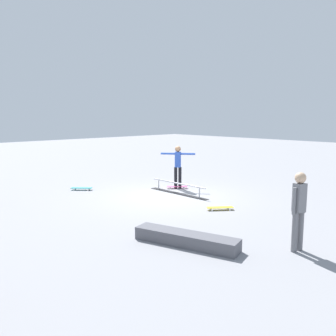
# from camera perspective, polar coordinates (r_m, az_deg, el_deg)

# --- Properties ---
(ground_plane) EXTENTS (60.00, 60.00, 0.00)m
(ground_plane) POSITION_cam_1_polar(r_m,az_deg,el_deg) (12.62, 0.17, -4.55)
(ground_plane) COLOR gray
(grind_rail) EXTENTS (2.77, 0.25, 0.41)m
(grind_rail) POSITION_cam_1_polar(r_m,az_deg,el_deg) (13.01, 1.60, -3.36)
(grind_rail) COLOR black
(grind_rail) RESTS_ON ground_plane
(skate_ledge) EXTENTS (2.43, 1.14, 0.28)m
(skate_ledge) POSITION_cam_1_polar(r_m,az_deg,el_deg) (7.99, 2.88, -11.28)
(skate_ledge) COLOR #595960
(skate_ledge) RESTS_ON ground_plane
(skater_main) EXTENTS (1.10, 0.89, 1.67)m
(skater_main) POSITION_cam_1_polar(r_m,az_deg,el_deg) (13.81, 1.59, 0.66)
(skater_main) COLOR black
(skater_main) RESTS_ON ground_plane
(skateboard_main) EXTENTS (0.68, 0.73, 0.09)m
(skateboard_main) POSITION_cam_1_polar(r_m,az_deg,el_deg) (13.93, 1.47, -3.00)
(skateboard_main) COLOR #E05993
(skateboard_main) RESTS_ON ground_plane
(bystander_grey_shirt) EXTENTS (0.25, 0.39, 1.68)m
(bystander_grey_shirt) POSITION_cam_1_polar(r_m,az_deg,el_deg) (7.90, 20.22, -5.89)
(bystander_grey_shirt) COLOR slate
(bystander_grey_shirt) RESTS_ON ground_plane
(loose_skateboard_yellow) EXTENTS (0.65, 0.76, 0.09)m
(loose_skateboard_yellow) POSITION_cam_1_polar(r_m,az_deg,el_deg) (10.94, 8.33, -6.29)
(loose_skateboard_yellow) COLOR yellow
(loose_skateboard_yellow) RESTS_ON ground_plane
(loose_skateboard_teal) EXTENTS (0.71, 0.70, 0.09)m
(loose_skateboard_teal) POSITION_cam_1_polar(r_m,az_deg,el_deg) (14.04, -13.68, -3.16)
(loose_skateboard_teal) COLOR teal
(loose_skateboard_teal) RESTS_ON ground_plane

